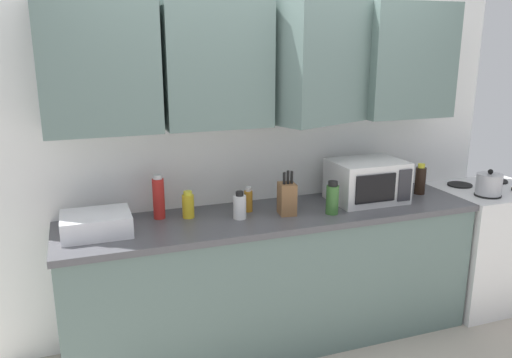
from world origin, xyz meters
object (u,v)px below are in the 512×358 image
(bottle_green_oil, at_px, (332,198))
(bottle_soy_dark, at_px, (420,180))
(kettle, at_px, (489,184))
(microwave, at_px, (367,181))
(dish_rack, at_px, (96,224))
(bottle_amber_vinegar, at_px, (248,200))
(stove_range, at_px, (485,245))
(bottle_white_jar, at_px, (240,206))
(bottle_yellow_mustard, at_px, (188,205))
(bottle_red_sauce, at_px, (159,198))
(knife_block, at_px, (287,198))

(bottle_green_oil, xyz_separation_m, bottle_soy_dark, (0.80, 0.18, 0.00))
(kettle, distance_m, microwave, 0.89)
(dish_rack, distance_m, bottle_amber_vinegar, 0.94)
(stove_range, xyz_separation_m, microwave, (-1.04, 0.05, 0.59))
(bottle_green_oil, relative_size, bottle_soy_dark, 0.96)
(bottle_white_jar, bearing_deg, bottle_yellow_mustard, 156.86)
(bottle_green_oil, bearing_deg, bottle_red_sauce, 164.85)
(bottle_amber_vinegar, xyz_separation_m, bottle_red_sauce, (-0.56, 0.06, 0.06))
(bottle_amber_vinegar, distance_m, bottle_yellow_mustard, 0.39)
(knife_block, xyz_separation_m, bottle_red_sauce, (-0.77, 0.19, 0.03))
(bottle_green_oil, height_order, bottle_white_jar, bottle_green_oil)
(kettle, xyz_separation_m, bottle_soy_dark, (-0.42, 0.21, 0.02))
(bottle_soy_dark, bearing_deg, bottle_white_jar, -177.07)
(bottle_green_oil, bearing_deg, bottle_yellow_mustard, 164.87)
(dish_rack, bearing_deg, bottle_red_sauce, 21.30)
(microwave, bearing_deg, knife_block, -172.95)
(kettle, xyz_separation_m, bottle_white_jar, (-1.79, 0.14, -0.01))
(kettle, height_order, bottle_red_sauce, bottle_red_sauce)
(stove_range, bearing_deg, dish_rack, 179.59)
(bottle_white_jar, bearing_deg, kettle, -4.33)
(microwave, distance_m, bottle_green_oil, 0.39)
(microwave, xyz_separation_m, dish_rack, (-1.76, -0.03, -0.08))
(stove_range, xyz_separation_m, kettle, (-0.17, -0.14, 0.53))
(dish_rack, xyz_separation_m, bottle_red_sauce, (0.38, 0.15, 0.07))
(microwave, xyz_separation_m, bottle_green_oil, (-0.35, -0.17, -0.04))
(bottle_amber_vinegar, relative_size, bottle_white_jar, 0.94)
(bottle_soy_dark, distance_m, bottle_red_sauce, 1.84)
(microwave, bearing_deg, bottle_white_jar, -176.54)
(knife_block, bearing_deg, bottle_yellow_mustard, 166.27)
(dish_rack, xyz_separation_m, bottle_yellow_mustard, (0.55, 0.10, 0.02))
(bottle_red_sauce, bearing_deg, microwave, -4.77)
(stove_range, bearing_deg, bottle_yellow_mustard, 176.94)
(bottle_amber_vinegar, bearing_deg, bottle_yellow_mustard, 178.23)
(microwave, xyz_separation_m, bottle_amber_vinegar, (-0.83, 0.06, -0.07))
(kettle, relative_size, bottle_soy_dark, 0.82)
(dish_rack, height_order, bottle_yellow_mustard, bottle_yellow_mustard)
(knife_block, height_order, bottle_yellow_mustard, knife_block)
(knife_block, distance_m, bottle_red_sauce, 0.79)
(bottle_soy_dark, bearing_deg, stove_range, -6.34)
(bottle_red_sauce, bearing_deg, bottle_soy_dark, -3.16)
(bottle_red_sauce, bearing_deg, bottle_yellow_mustard, -15.27)
(bottle_soy_dark, height_order, bottle_red_sauce, bottle_red_sauce)
(kettle, relative_size, bottle_yellow_mustard, 1.07)
(bottle_white_jar, height_order, bottle_red_sauce, bottle_red_sauce)
(bottle_yellow_mustard, xyz_separation_m, bottle_soy_dark, (1.66, -0.05, 0.02))
(bottle_amber_vinegar, relative_size, bottle_soy_dark, 0.74)
(kettle, xyz_separation_m, dish_rack, (-2.63, 0.16, -0.03))
(knife_block, bearing_deg, microwave, 7.05)
(kettle, height_order, bottle_green_oil, bottle_green_oil)
(kettle, bearing_deg, stove_range, 39.47)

